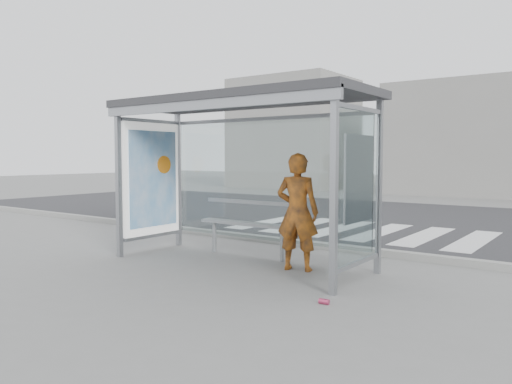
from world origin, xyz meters
The scene contains 10 objects.
ground centered at (0.00, 0.00, 0.00)m, with size 80.00×80.00×0.00m, color slate.
road centered at (0.00, 7.00, 0.00)m, with size 30.00×10.00×0.01m, color #272729.
curb centered at (0.00, 1.95, 0.06)m, with size 30.00×0.18×0.12m, color gray.
crosswalk centered at (0.00, 4.50, 0.00)m, with size 5.55×3.00×0.00m.
bus_shelter centered at (-0.37, 0.06, 1.98)m, with size 4.25×1.65×2.62m.
building_left centered at (-10.00, 18.00, 3.00)m, with size 6.00×5.00×6.00m, color gray.
building_center centered at (0.00, 18.00, 2.50)m, with size 8.00×5.00×5.00m, color gray.
person centered at (0.95, 0.20, 0.87)m, with size 0.64×0.42×1.75m, color #DF4314.
bench centered at (-0.27, 0.58, 0.56)m, with size 1.84×0.23×0.95m.
soda_can centered at (2.10, -1.11, 0.03)m, with size 0.07×0.07×0.12m, color #C83B66.
Camera 1 is at (4.75, -6.12, 1.68)m, focal length 35.00 mm.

